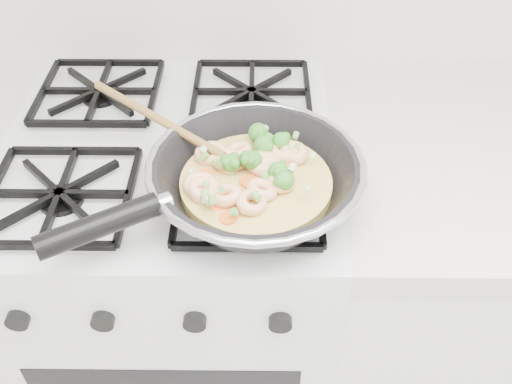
{
  "coord_description": "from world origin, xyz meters",
  "views": [
    {
      "loc": [
        0.17,
        0.88,
        1.54
      ],
      "look_at": [
        0.16,
        1.54,
        0.93
      ],
      "focal_mm": 40.68,
      "sensor_mm": 36.0,
      "label": 1
    }
  ],
  "objects": [
    {
      "name": "skillet",
      "position": [
        0.16,
        1.54,
        0.96
      ],
      "size": [
        0.46,
        0.38,
        0.09
      ],
      "rotation": [
        0.0,
        0.0,
        0.05
      ],
      "color": "black",
      "rests_on": "stove"
    },
    {
      "name": "stove",
      "position": [
        0.0,
        1.7,
        0.46
      ],
      "size": [
        0.6,
        0.6,
        0.92
      ],
      "color": "white",
      "rests_on": "ground"
    }
  ]
}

